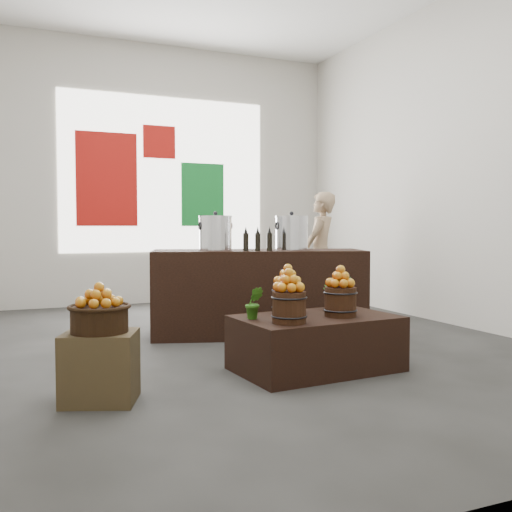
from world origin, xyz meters
name	(u,v)px	position (x,y,z in m)	size (l,w,h in m)	color
ground	(223,346)	(0.00, 0.00, 0.00)	(7.00, 7.00, 0.00)	#3A3A37
back_wall	(146,174)	(0.00, 3.50, 2.00)	(6.00, 0.04, 4.00)	beige
back_opening	(166,175)	(0.30, 3.48, 2.00)	(3.20, 0.02, 2.40)	white
deco_red_left	(107,179)	(-0.60, 3.47, 1.90)	(0.90, 0.04, 1.40)	#AE120D
deco_green_right	(203,195)	(0.90, 3.47, 1.70)	(0.70, 0.04, 1.00)	#127629
deco_red_upper	(159,142)	(0.20, 3.47, 2.50)	(0.50, 0.04, 0.50)	#AE120D
crate	(100,367)	(-1.37, -1.37, 0.24)	(0.48, 0.39, 0.48)	brown
wicker_basket	(100,319)	(-1.37, -1.37, 0.57)	(0.38, 0.38, 0.17)	black
apples_in_basket	(99,295)	(-1.37, -1.37, 0.73)	(0.30, 0.30, 0.16)	#A80C05
display_table	(316,343)	(0.40, -1.18, 0.23)	(1.31, 0.80, 0.45)	black
apple_bucket_front_left	(289,307)	(0.05, -1.39, 0.57)	(0.26, 0.26, 0.24)	#33180E
apples_in_bucket_front_left	(289,280)	(0.05, -1.39, 0.78)	(0.20, 0.20, 0.18)	#A80C05
apple_bucket_front_right	(340,302)	(0.58, -1.27, 0.57)	(0.26, 0.26, 0.24)	#33180E
apples_in_bucket_front_right	(341,277)	(0.58, -1.27, 0.78)	(0.20, 0.20, 0.18)	#A80C05
apple_bucket_rear	(288,299)	(0.25, -0.95, 0.57)	(0.26, 0.26, 0.24)	#33180E
apples_in_bucket_rear	(288,275)	(0.25, -0.95, 0.78)	(0.20, 0.20, 0.18)	#A80C05
herb_garnish_right	(336,293)	(0.75, -0.91, 0.60)	(0.27, 0.23, 0.30)	#296715
herb_garnish_left	(254,303)	(-0.13, -1.11, 0.58)	(0.14, 0.12, 0.26)	#296715
counter	(258,293)	(0.56, 0.41, 0.47)	(2.29, 0.73, 0.94)	black
stock_pot_left	(216,234)	(0.12, 0.55, 1.11)	(0.35, 0.35, 0.35)	silver
stock_pot_center	(291,234)	(0.91, 0.30, 1.11)	(0.35, 0.35, 0.35)	silver
oil_cruets	(261,239)	(0.49, 0.19, 1.07)	(0.25, 0.06, 0.26)	black
shopper	(321,253)	(1.99, 1.57, 0.83)	(0.61, 0.40, 1.67)	#987B5D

